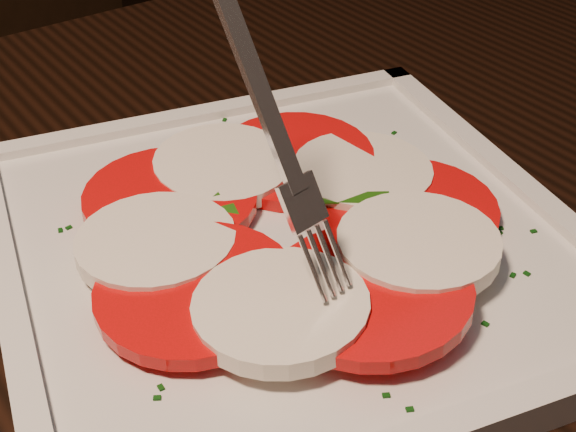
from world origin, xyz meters
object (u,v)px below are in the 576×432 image
at_px(table, 296,367).
at_px(chair, 38,110).
at_px(plate, 288,248).
at_px(fork, 245,93).

height_order(table, chair, chair).
bearing_deg(plate, chair, 84.34).
distance_m(chair, fork, 0.75).
xyz_separation_m(plate, fork, (-0.03, -0.01, 0.11)).
bearing_deg(table, plate, -159.80).
bearing_deg(fork, table, 9.44).
xyz_separation_m(chair, fork, (-0.10, -0.67, 0.34)).
bearing_deg(chair, plate, -107.17).
distance_m(table, chair, 0.67).
height_order(chair, fork, fork).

